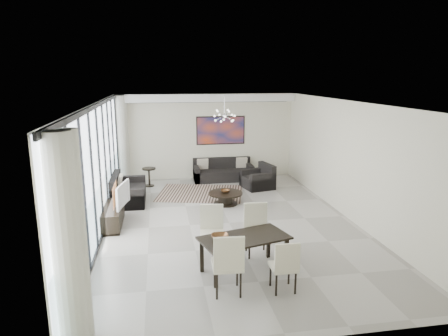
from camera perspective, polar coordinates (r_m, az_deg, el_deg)
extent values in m
cube|color=#A8A39B|center=(9.78, 0.75, -7.78)|extent=(6.00, 9.00, 0.02)
cube|color=white|center=(9.16, 0.81, 9.30)|extent=(6.00, 9.00, 0.02)
cube|color=beige|center=(13.73, -2.56, 4.52)|extent=(6.00, 0.02, 2.90)
cube|color=beige|center=(5.21, 9.72, -10.26)|extent=(6.00, 0.02, 2.90)
cube|color=beige|center=(10.31, 17.36, 1.05)|extent=(0.02, 9.00, 2.90)
cube|color=silver|center=(9.32, -17.56, -0.21)|extent=(0.01, 8.95, 2.85)
cube|color=black|center=(9.11, -17.92, 8.40)|extent=(0.04, 8.95, 0.10)
cube|color=black|center=(9.73, -16.74, -8.36)|extent=(0.04, 8.95, 0.06)
cube|color=black|center=(5.55, -22.72, -9.62)|extent=(0.04, 0.05, 2.88)
cube|color=black|center=(6.47, -20.77, -6.25)|extent=(0.04, 0.05, 2.88)
cube|color=black|center=(7.40, -19.32, -3.72)|extent=(0.04, 0.05, 2.88)
cube|color=black|center=(8.35, -18.20, -1.76)|extent=(0.04, 0.05, 2.88)
cube|color=black|center=(9.32, -17.32, -0.20)|extent=(0.04, 0.05, 2.88)
cube|color=black|center=(10.28, -16.60, 1.07)|extent=(0.04, 0.05, 2.88)
cube|color=black|center=(11.26, -16.00, 2.12)|extent=(0.04, 0.05, 2.88)
cube|color=black|center=(12.24, -15.50, 3.00)|extent=(0.04, 0.05, 2.88)
cube|color=black|center=(13.22, -15.07, 3.75)|extent=(0.04, 0.05, 2.88)
cylinder|color=beige|center=(5.39, -21.61, -10.22)|extent=(0.36, 0.36, 2.85)
cylinder|color=beige|center=(13.35, -14.42, 3.87)|extent=(0.36, 0.36, 2.85)
cube|color=white|center=(13.41, -2.52, 9.99)|extent=(5.98, 0.40, 0.26)
cube|color=#CD481C|center=(13.75, -0.48, 5.39)|extent=(1.68, 0.04, 0.98)
cylinder|color=silver|center=(11.69, 0.06, 8.83)|extent=(0.02, 0.02, 0.55)
sphere|color=silver|center=(11.71, 0.06, 7.48)|extent=(0.12, 0.12, 0.12)
cube|color=black|center=(12.17, -3.36, -3.59)|extent=(2.87, 2.44, 0.01)
cylinder|color=black|center=(11.06, 0.21, -3.62)|extent=(0.95, 0.95, 0.04)
cylinder|color=black|center=(11.11, 0.21, -4.44)|extent=(0.42, 0.42, 0.29)
cylinder|color=black|center=(11.15, 0.21, -5.09)|extent=(0.66, 0.66, 0.03)
imported|color=brown|center=(11.05, 0.20, -3.33)|extent=(0.29, 0.29, 0.08)
cube|color=black|center=(13.60, -0.11, -1.01)|extent=(1.99, 0.82, 0.36)
cube|color=black|center=(13.83, -0.33, 0.78)|extent=(1.99, 0.16, 0.36)
cube|color=black|center=(13.46, -3.96, -0.82)|extent=(0.16, 0.82, 0.53)
cube|color=black|center=(13.75, 3.65, -0.52)|extent=(0.16, 0.82, 0.53)
cube|color=black|center=(11.59, -13.41, -3.80)|extent=(0.89, 1.59, 0.40)
cube|color=black|center=(11.52, -15.29, -1.96)|extent=(0.18, 1.59, 0.40)
cube|color=black|center=(10.89, -13.66, -4.42)|extent=(0.89, 0.18, 0.58)
cube|color=black|center=(12.24, -13.22, -2.45)|extent=(0.89, 0.18, 0.58)
cube|color=black|center=(12.71, 4.79, -2.02)|extent=(1.04, 1.08, 0.38)
cube|color=black|center=(12.78, 6.17, -0.21)|extent=(0.38, 0.92, 0.38)
cube|color=black|center=(13.00, 4.04, -1.27)|extent=(0.87, 0.37, 0.55)
cube|color=black|center=(12.38, 5.58, -2.04)|extent=(0.87, 0.37, 0.55)
cylinder|color=black|center=(13.01, -10.69, -0.10)|extent=(0.44, 0.44, 0.04)
cylinder|color=black|center=(13.08, -10.64, -1.35)|extent=(0.06, 0.06, 0.54)
cylinder|color=black|center=(13.15, -10.59, -2.48)|extent=(0.30, 0.30, 0.03)
cube|color=black|center=(9.94, -15.56, -6.59)|extent=(0.41, 1.46, 0.46)
imported|color=gray|center=(9.82, -14.78, -3.71)|extent=(0.32, 0.96, 0.55)
cube|color=black|center=(7.29, 2.92, -9.94)|extent=(1.75, 1.20, 0.04)
cube|color=black|center=(6.90, -1.19, -14.38)|extent=(0.07, 0.07, 0.63)
cube|color=black|center=(7.41, -3.20, -12.37)|extent=(0.07, 0.07, 0.63)
cube|color=black|center=(7.53, 8.88, -12.09)|extent=(0.07, 0.07, 0.63)
cube|color=black|center=(8.00, 6.36, -10.44)|extent=(0.07, 0.07, 0.63)
cube|color=beige|center=(6.68, 0.48, -13.69)|extent=(0.51, 0.51, 0.06)
cube|color=beige|center=(6.36, 0.72, -12.33)|extent=(0.49, 0.08, 0.60)
cylinder|color=black|center=(6.95, -1.35, -14.98)|extent=(0.04, 0.04, 0.46)
cylinder|color=black|center=(6.66, 2.39, -16.34)|extent=(0.04, 0.04, 0.46)
cube|color=beige|center=(6.85, 8.45, -13.79)|extent=(0.42, 0.42, 0.05)
cube|color=beige|center=(6.60, 9.03, -12.66)|extent=(0.42, 0.05, 0.51)
cylinder|color=black|center=(7.04, 6.67, -14.97)|extent=(0.04, 0.04, 0.39)
cylinder|color=black|center=(6.87, 10.17, -15.87)|extent=(0.04, 0.04, 0.39)
cube|color=beige|center=(7.94, -1.74, -9.39)|extent=(0.52, 0.52, 0.06)
cube|color=beige|center=(8.03, -1.77, -7.11)|extent=(0.47, 0.11, 0.56)
cylinder|color=black|center=(7.87, -0.37, -11.53)|extent=(0.04, 0.04, 0.43)
cylinder|color=black|center=(8.20, -3.03, -10.50)|extent=(0.04, 0.04, 0.43)
cube|color=beige|center=(8.02, 4.75, -9.15)|extent=(0.49, 0.49, 0.06)
cube|color=beige|center=(8.11, 4.52, -6.88)|extent=(0.47, 0.08, 0.57)
cylinder|color=black|center=(7.99, 6.28, -11.22)|extent=(0.04, 0.04, 0.44)
cylinder|color=black|center=(8.25, 3.21, -10.34)|extent=(0.04, 0.04, 0.44)
imported|color=brown|center=(7.19, -0.60, -9.79)|extent=(0.31, 0.31, 0.08)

